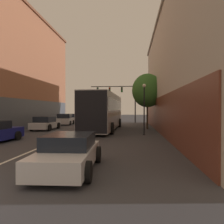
{
  "coord_description": "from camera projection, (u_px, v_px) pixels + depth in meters",
  "views": [
    {
      "loc": [
        5.09,
        -4.19,
        2.12
      ],
      "look_at": [
        3.15,
        16.12,
        1.85
      ],
      "focal_mm": 35.0,
      "sensor_mm": 36.0,
      "label": 1
    }
  ],
  "objects": [
    {
      "name": "parked_car_left_near",
      "position": [
        45.0,
        123.0,
        22.46
      ],
      "size": [
        2.05,
        4.16,
        1.36
      ],
      "rotation": [
        0.0,
        0.0,
        1.57
      ],
      "color": "silver",
      "rests_on": "ground_plane"
    },
    {
      "name": "parked_car_left_distant",
      "position": [
        65.0,
        120.0,
        29.82
      ],
      "size": [
        2.39,
        4.06,
        1.5
      ],
      "rotation": [
        0.0,
        0.0,
        1.67
      ],
      "color": "silver",
      "rests_on": "ground_plane"
    },
    {
      "name": "building_right_storefront",
      "position": [
        199.0,
        71.0,
        19.77
      ],
      "size": [
        7.44,
        29.37,
        10.89
      ],
      "color": "beige",
      "rests_on": "ground_plane"
    },
    {
      "name": "lane_center_line",
      "position": [
        82.0,
        130.0,
        21.78
      ],
      "size": [
        0.14,
        46.34,
        0.01
      ],
      "color": "silver",
      "rests_on": "ground_plane"
    },
    {
      "name": "street_lamp",
      "position": [
        144.0,
        107.0,
        17.86
      ],
      "size": [
        0.3,
        0.3,
        4.19
      ],
      "color": "black",
      "rests_on": "ground_plane"
    },
    {
      "name": "parked_car_left_mid",
      "position": [
        77.0,
        118.0,
        36.36
      ],
      "size": [
        2.19,
        4.39,
        1.36
      ],
      "rotation": [
        0.0,
        0.0,
        1.59
      ],
      "color": "silver",
      "rests_on": "ground_plane"
    },
    {
      "name": "traffic_signal_gantry",
      "position": [
        120.0,
        94.0,
        34.52
      ],
      "size": [
        7.13,
        0.36,
        6.03
      ],
      "color": "black",
      "rests_on": "ground_plane"
    },
    {
      "name": "hatchback_foreground",
      "position": [
        68.0,
        153.0,
        7.56
      ],
      "size": [
        2.11,
        4.0,
        1.24
      ],
      "rotation": [
        0.0,
        0.0,
        1.61
      ],
      "color": "silver",
      "rests_on": "ground_plane"
    },
    {
      "name": "street_tree_near",
      "position": [
        147.0,
        91.0,
        23.06
      ],
      "size": [
        3.22,
        2.9,
        5.87
      ],
      "color": "#3D2D1E",
      "rests_on": "ground_plane"
    },
    {
      "name": "bus",
      "position": [
        104.0,
        110.0,
        22.15
      ],
      "size": [
        3.11,
        12.06,
        3.59
      ],
      "rotation": [
        0.0,
        0.0,
        1.54
      ],
      "color": "#B7B7BC",
      "rests_on": "ground_plane"
    }
  ]
}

